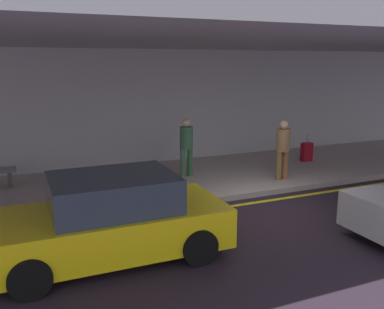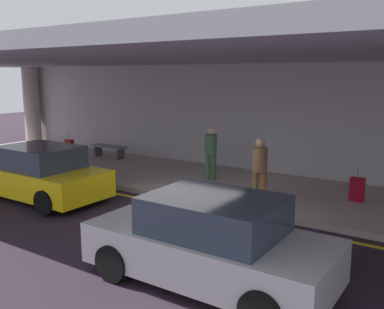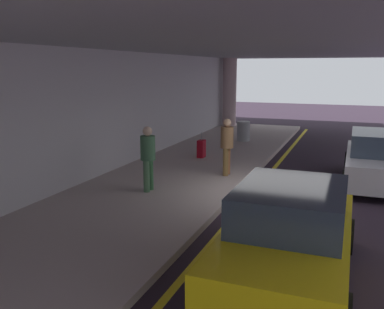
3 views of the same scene
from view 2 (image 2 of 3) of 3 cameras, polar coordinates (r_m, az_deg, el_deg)
The scene contains 13 objects.
ground_plane at distance 10.65m, azimuth -1.99°, elevation -8.17°, with size 60.00×60.00×0.00m, color #281D29.
sidewalk at distance 13.16m, azimuth 5.93°, elevation -4.23°, with size 26.00×4.20×0.15m, color #B1A19C.
lane_stripe_yellow at distance 11.16m, azimuth -0.02°, elevation -7.26°, with size 26.00×0.14×0.01m, color yellow.
support_column_far_left at distance 22.14m, azimuth -20.48°, elevation 6.11°, with size 0.74×0.74×3.65m, color #B4A09A.
ceiling_overhang at distance 12.31m, azimuth 5.16°, elevation 12.97°, with size 28.00×13.20×0.30m, color #92949B.
terminal_back_wall at distance 14.84m, azimuth 10.15°, elevation 4.49°, with size 26.00×0.30×3.80m, color #BCB7BE.
car_silver at distance 7.18m, azimuth 2.43°, elevation -11.52°, with size 4.10×1.92×1.50m.
car_yellow_taxi at distance 12.65m, azimuth -19.61°, elevation -2.43°, with size 4.10×1.92×1.50m.
traveler_with_luggage at distance 11.14m, azimuth 8.98°, elevation -1.53°, with size 0.38×0.38×1.68m.
person_waiting_for_ride at distance 13.43m, azimuth 2.50°, elevation 0.64°, with size 0.38×0.38×1.68m.
suitcase_upright_primary at distance 18.63m, azimuth -15.96°, elevation 0.97°, with size 0.36×0.22×0.90m.
suitcase_upright_secondary at distance 12.08m, azimuth 21.04°, elevation -4.34°, with size 0.36×0.22×0.90m.
bench_metal at distance 17.53m, azimuth -11.00°, elevation 0.74°, with size 1.60×0.50×0.48m.
Camera 2 is at (5.91, -8.18, 3.40)m, focal length 40.19 mm.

